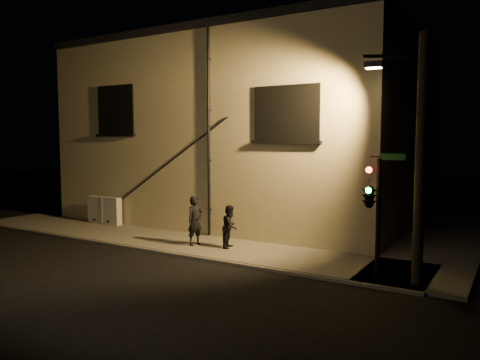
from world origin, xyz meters
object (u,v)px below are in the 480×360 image
Objects in this scene: utility_cabinet at (104,210)px; pedestrian_a at (195,221)px; pedestrian_b at (230,227)px; traffic_signal at (370,195)px; streetlamp_pole at (417,154)px.

pedestrian_a reaches higher than utility_cabinet.
traffic_signal is at bearing -115.36° from pedestrian_b.
streetlamp_pole reaches higher than traffic_signal.
utility_cabinet is at bearing 171.65° from streetlamp_pole.
streetlamp_pole is (14.18, -2.08, 2.90)m from utility_cabinet.
pedestrian_b is 0.44× the size of traffic_signal.
utility_cabinet is at bearing 170.16° from traffic_signal.
utility_cabinet is 0.54× the size of traffic_signal.
traffic_signal is (5.34, -1.12, 1.60)m from pedestrian_b.
utility_cabinet is 1.24× the size of pedestrian_b.
pedestrian_a is (6.30, -1.42, 0.28)m from utility_cabinet.
utility_cabinet is 7.74m from pedestrian_b.
pedestrian_b is at bearing 171.69° from streetlamp_pole.
streetlamp_pole is (7.88, -0.66, 2.62)m from pedestrian_a.
pedestrian_b is at bearing -62.25° from pedestrian_a.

